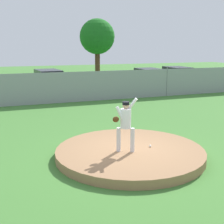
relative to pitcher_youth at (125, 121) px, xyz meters
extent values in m
plane|color=#427A33|center=(0.25, 6.18, -1.22)|extent=(80.00, 80.00, 0.00)
cube|color=#2B2B2D|center=(0.25, 14.68, -1.22)|extent=(44.00, 7.00, 0.01)
cylinder|color=#99704C|center=(0.25, 0.18, -1.09)|extent=(4.68, 4.68, 0.26)
cylinder|color=silver|center=(-0.18, 0.10, -0.58)|extent=(0.13, 0.13, 0.75)
cylinder|color=silver|center=(0.20, -0.10, -0.58)|extent=(0.13, 0.13, 0.75)
cylinder|color=silver|center=(0.01, 0.00, 0.09)|extent=(0.32, 0.32, 0.59)
cylinder|color=silver|center=(0.19, 0.00, 0.48)|extent=(0.37, 0.25, 0.48)
cylinder|color=silver|center=(-0.17, 0.00, 0.25)|extent=(0.29, 0.21, 0.46)
ellipsoid|color=#4C2D14|center=(-0.29, 0.05, 0.08)|extent=(0.20, 0.12, 0.18)
sphere|color=tan|center=(0.01, 0.00, 0.48)|extent=(0.20, 0.20, 0.20)
cylinder|color=black|center=(0.01, 0.00, 0.55)|extent=(0.21, 0.21, 0.09)
sphere|color=white|center=(0.92, 0.10, -0.92)|extent=(0.07, 0.07, 0.07)
cube|color=gray|center=(0.25, 10.18, -0.28)|extent=(36.25, 0.03, 1.88)
cylinder|color=slate|center=(7.50, 10.18, -0.23)|extent=(0.07, 0.07, 1.98)
cube|color=tan|center=(11.06, 14.45, -0.57)|extent=(2.10, 4.71, 0.67)
cube|color=black|center=(11.06, 14.45, 0.11)|extent=(1.82, 2.63, 0.68)
cylinder|color=black|center=(11.15, 15.88, -0.90)|extent=(1.91, 0.76, 0.64)
cylinder|color=black|center=(10.97, 13.03, -0.90)|extent=(1.91, 0.76, 0.64)
cube|color=slate|center=(0.11, 14.88, -0.58)|extent=(2.12, 4.83, 0.64)
cube|color=black|center=(0.11, 14.88, 0.10)|extent=(1.82, 2.71, 0.72)
cylinder|color=black|center=(-0.01, 16.33, -0.90)|extent=(1.86, 0.78, 0.64)
cylinder|color=black|center=(0.22, 13.43, -0.90)|extent=(1.86, 0.78, 0.64)
cube|color=silver|center=(8.40, 14.48, -0.57)|extent=(1.96, 4.82, 0.66)
cube|color=black|center=(8.40, 14.48, 0.06)|extent=(1.77, 2.67, 0.61)
cylinder|color=black|center=(8.43, 15.96, -0.90)|extent=(1.95, 0.67, 0.64)
cylinder|color=black|center=(8.38, 12.99, -0.90)|extent=(1.95, 0.67, 0.64)
cylinder|color=#4C331E|center=(7.03, 24.20, 0.32)|extent=(0.55, 0.55, 3.08)
sphere|color=#19671B|center=(7.03, 24.20, 3.19)|extent=(3.81, 3.81, 3.81)
camera|label=1|loc=(-3.53, -8.18, 2.23)|focal=48.89mm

